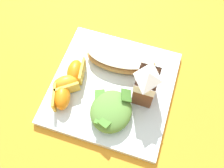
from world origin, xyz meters
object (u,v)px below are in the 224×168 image
Objects in this scene: green_salad_pile at (111,111)px; cheesy_pizza_bread at (123,58)px; orange_wedge_middle at (66,84)px; white_plate at (112,87)px; milk_carton at (146,85)px; orange_wedge_front at (76,70)px; orange_wedge_rear at (61,97)px.

cheesy_pizza_bread is at bearing -173.44° from green_salad_pile.
white_plate is at bearing 111.11° from orange_wedge_middle.
green_salad_pile is at bearing -41.05° from milk_carton.
white_plate is 1.59× the size of cheesy_pizza_bread.
orange_wedge_rear is at bearing -4.92° from orange_wedge_front.
green_salad_pile is (0.07, 0.02, 0.03)m from white_plate.
white_plate is 0.08m from green_salad_pile.
white_plate is 4.29× the size of orange_wedge_front.
orange_wedge_rear is (0.03, 0.00, 0.00)m from orange_wedge_middle.
cheesy_pizza_bread is 2.70× the size of orange_wedge_front.
orange_wedge_rear is (0.00, -0.12, -0.00)m from green_salad_pile.
cheesy_pizza_bread is at bearing 176.82° from white_plate.
orange_wedge_front is (-0.07, -0.11, -0.00)m from green_salad_pile.
milk_carton reaches higher than orange_wedge_rear.
cheesy_pizza_bread is 1.66× the size of green_salad_pile.
orange_wedge_middle is at bearing -78.77° from milk_carton.
orange_wedge_middle is at bearing -13.01° from orange_wedge_front.
orange_wedge_rear reaches higher than cheesy_pizza_bread.
green_salad_pile is 1.63× the size of orange_wedge_front.
orange_wedge_front is (-0.01, -0.17, -0.04)m from milk_carton.
orange_wedge_middle and orange_wedge_rear have the same top height.
milk_carton is 0.19m from orange_wedge_rear.
green_salad_pile reaches higher than orange_wedge_middle.
orange_wedge_front is 0.04m from orange_wedge_middle.
orange_wedge_middle reaches higher than white_plate.
white_plate is 2.55× the size of milk_carton.
orange_wedge_middle is 1.02× the size of orange_wedge_rear.
white_plate is 0.10m from milk_carton.
orange_wedge_middle is at bearing -43.43° from cheesy_pizza_bread.
green_salad_pile is 0.13m from orange_wedge_front.
orange_wedge_front is (0.07, -0.09, 0.00)m from cheesy_pizza_bread.
cheesy_pizza_bread is 0.11m from orange_wedge_front.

